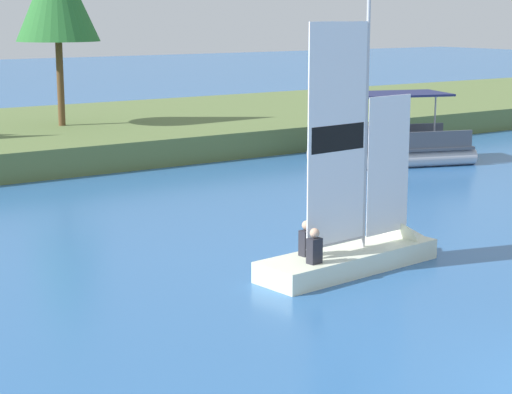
{
  "coord_description": "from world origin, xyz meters",
  "views": [
    {
      "loc": [
        -11.36,
        -6.94,
        5.43
      ],
      "look_at": [
        0.5,
        10.14,
        1.2
      ],
      "focal_mm": 63.55,
      "sensor_mm": 36.0,
      "label": 1
    }
  ],
  "objects": [
    {
      "name": "wooden_dock",
      "position": [
        13.35,
        18.77,
        0.27
      ],
      "size": [
        1.9,
        5.85,
        0.55
      ],
      "primitive_type": "cube",
      "color": "brown",
      "rests_on": "ground"
    },
    {
      "name": "sailboat",
      "position": [
        1.7,
        7.44,
        0.48
      ],
      "size": [
        5.07,
        1.67,
        6.34
      ],
      "rotation": [
        0.0,
        0.0,
        0.1
      ],
      "color": "silver",
      "rests_on": "ground"
    },
    {
      "name": "pontoon_boat",
      "position": [
        11.43,
        17.18,
        0.67
      ],
      "size": [
        6.19,
        4.19,
        2.6
      ],
      "rotation": [
        0.0,
        0.0,
        -0.33
      ],
      "color": "#B2B2B7",
      "rests_on": "ground"
    }
  ]
}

